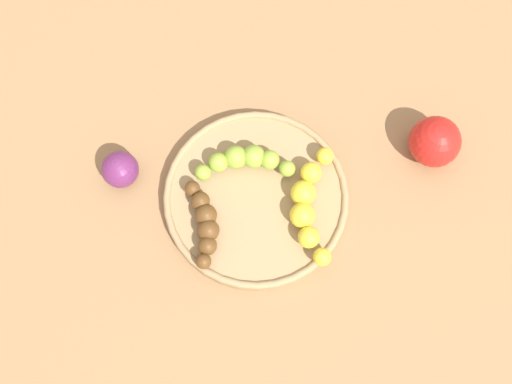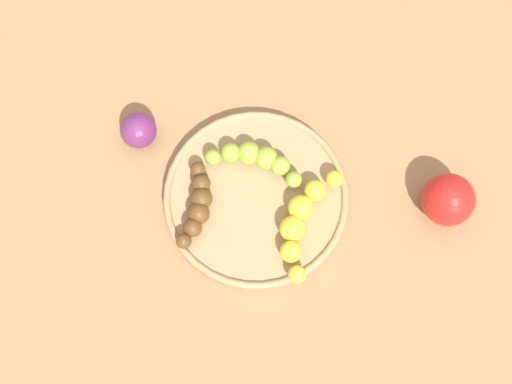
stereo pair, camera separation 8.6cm
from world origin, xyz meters
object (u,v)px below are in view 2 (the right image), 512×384
at_px(banana_yellow, 302,220).
at_px(banana_green, 256,159).
at_px(banana_overripe, 198,205).
at_px(plum_purple, 138,130).
at_px(apple_red, 448,200).
at_px(fruit_bowl, 256,198).

relative_size(banana_yellow, banana_green, 1.24).
distance_m(banana_overripe, plum_purple, 0.14).
bearing_deg(banana_yellow, banana_overripe, 13.55).
xyz_separation_m(plum_purple, apple_red, (-0.39, -0.20, 0.01)).
xyz_separation_m(fruit_bowl, banana_overripe, (0.05, 0.06, 0.02)).
distance_m(banana_green, apple_red, 0.27).
height_order(banana_overripe, banana_green, banana_green).
bearing_deg(apple_red, banana_yellow, 48.79).
relative_size(banana_green, apple_red, 1.78).
height_order(banana_yellow, banana_green, banana_yellow).
bearing_deg(plum_purple, banana_green, -155.19).
relative_size(fruit_bowl, banana_overripe, 2.37).
height_order(fruit_bowl, banana_overripe, banana_overripe).
xyz_separation_m(banana_overripe, banana_yellow, (-0.12, -0.07, 0.00)).
bearing_deg(apple_red, plum_purple, 26.53).
distance_m(fruit_bowl, banana_green, 0.05).
relative_size(plum_purple, apple_red, 0.72).
bearing_deg(banana_yellow, apple_red, -149.54).
relative_size(banana_yellow, plum_purple, 3.05).
relative_size(banana_overripe, plum_purple, 2.08).
height_order(fruit_bowl, plum_purple, plum_purple).
bearing_deg(banana_overripe, banana_green, 48.97).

